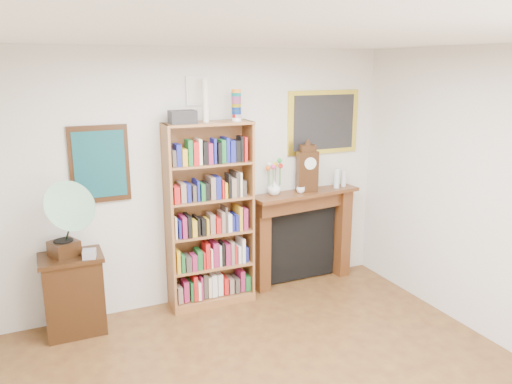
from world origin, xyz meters
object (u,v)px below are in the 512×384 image
at_px(fireplace, 302,228).
at_px(gramophone, 61,215).
at_px(bottle_left, 337,178).
at_px(cd_stack, 89,254).
at_px(side_cabinet, 74,294).
at_px(mantel_clock, 307,169).
at_px(bookshelf, 210,205).
at_px(teacup, 301,190).
at_px(flower_vase, 274,188).
at_px(bottle_right, 344,178).

distance_m(fireplace, gramophone, 2.78).
bearing_deg(bottle_left, cd_stack, -175.66).
xyz_separation_m(side_cabinet, cd_stack, (0.17, -0.14, 0.45)).
xyz_separation_m(side_cabinet, mantel_clock, (2.68, 0.07, 1.02)).
relative_size(side_cabinet, fireplace, 0.58).
bearing_deg(bookshelf, gramophone, -172.31).
bearing_deg(teacup, flower_vase, 169.83).
height_order(teacup, bottle_right, bottle_right).
relative_size(cd_stack, bottle_left, 0.50).
xyz_separation_m(mantel_clock, bottle_right, (0.55, 0.05, -0.17)).
relative_size(side_cabinet, cd_stack, 6.79).
relative_size(mantel_clock, flower_vase, 3.35).
relative_size(teacup, bottle_right, 0.49).
bearing_deg(fireplace, bottle_right, -7.34).
bearing_deg(cd_stack, side_cabinet, 139.82).
bearing_deg(bookshelf, mantel_clock, 2.76).
xyz_separation_m(mantel_clock, bottle_left, (0.42, 0.01, -0.15)).
xyz_separation_m(flower_vase, bottle_right, (0.97, 0.02, 0.02)).
xyz_separation_m(gramophone, teacup, (2.62, 0.15, -0.06)).
height_order(bookshelf, bottle_right, bookshelf).
bearing_deg(fireplace, mantel_clock, -85.11).
xyz_separation_m(bookshelf, fireplace, (1.21, 0.09, -0.46)).
xyz_separation_m(bookshelf, teacup, (1.12, -0.01, 0.06)).
bearing_deg(bottle_right, side_cabinet, -177.90).
bearing_deg(mantel_clock, side_cabinet, -166.93).
bearing_deg(bottle_left, bottle_right, 16.05).
xyz_separation_m(side_cabinet, teacup, (2.58, 0.04, 0.79)).
bearing_deg(gramophone, teacup, -20.74).
distance_m(gramophone, cd_stack, 0.46).
height_order(flower_vase, teacup, flower_vase).
height_order(side_cabinet, gramophone, gramophone).
xyz_separation_m(bookshelf, mantel_clock, (1.22, 0.02, 0.29)).
distance_m(mantel_clock, flower_vase, 0.46).
height_order(teacup, bottle_left, bottle_left).
relative_size(side_cabinet, gramophone, 1.04).
distance_m(fireplace, cd_stack, 2.52).
bearing_deg(bottle_left, bookshelf, -178.85).
distance_m(bookshelf, bottle_right, 1.77).
distance_m(cd_stack, teacup, 2.44).
distance_m(side_cabinet, cd_stack, 0.50).
height_order(gramophone, flower_vase, gramophone).
relative_size(bookshelf, cd_stack, 19.55).
relative_size(side_cabinet, flower_vase, 4.90).
relative_size(teacup, bottle_left, 0.41).
xyz_separation_m(gramophone, bottle_right, (3.27, 0.23, 0.00)).
bearing_deg(bottle_right, bookshelf, -177.76).
height_order(bookshelf, gramophone, bookshelf).
distance_m(bookshelf, bottle_left, 1.64).
distance_m(side_cabinet, teacup, 2.70).
relative_size(cd_stack, mantel_clock, 0.22).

